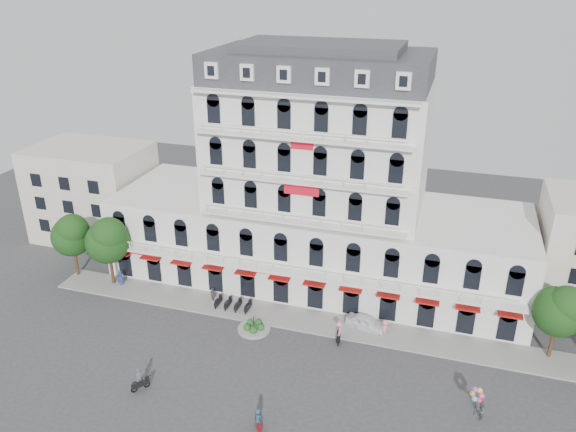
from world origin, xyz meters
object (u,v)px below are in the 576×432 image
Objects in this scene: rider_east at (258,420)px; rider_center at (339,331)px; parked_car at (367,322)px; balloon_vendor at (479,404)px; rider_west at (140,380)px.

rider_east is 0.91× the size of rider_center.
rider_east reaches higher than parked_car.
rider_east is at bearing 172.62° from parked_car.
balloon_vendor is (12.53, -6.23, 0.12)m from rider_center.
balloon_vendor is (16.00, 6.40, 0.31)m from rider_east.
rider_center is at bearing 156.08° from parked_car.
rider_east is (10.97, -1.30, 0.02)m from rider_west.
rider_west is 11.05m from rider_east.
balloon_vendor is at bearing -96.65° from rider_east.
parked_car is 21.83m from rider_west.
rider_west is at bearing 54.79° from rider_east.
parked_car is at bearing -48.27° from rider_east.
rider_west reaches higher than parked_car.
rider_west is at bearing -61.06° from rider_center.
balloon_vendor is (26.97, 5.09, 0.33)m from rider_west.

